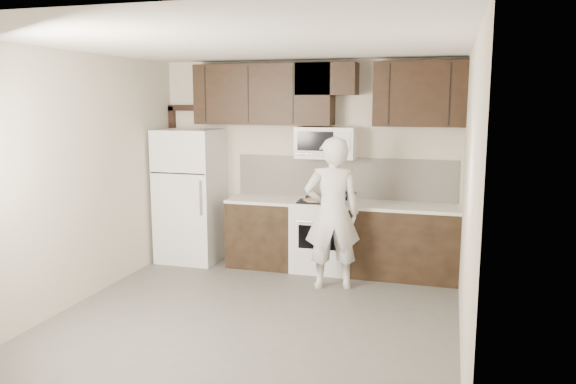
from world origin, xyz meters
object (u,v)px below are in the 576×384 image
at_px(stove, 323,235).
at_px(refrigerator, 191,196).
at_px(microwave, 326,143).
at_px(person, 332,213).

relative_size(stove, refrigerator, 0.52).
bearing_deg(stove, microwave, 90.10).
xyz_separation_m(stove, refrigerator, (-1.85, -0.05, 0.44)).
distance_m(microwave, refrigerator, 2.00).
relative_size(refrigerator, person, 1.01).
distance_m(stove, microwave, 1.20).
height_order(stove, person, person).
height_order(stove, microwave, microwave).
bearing_deg(microwave, stove, -89.90).
bearing_deg(refrigerator, microwave, 5.15).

